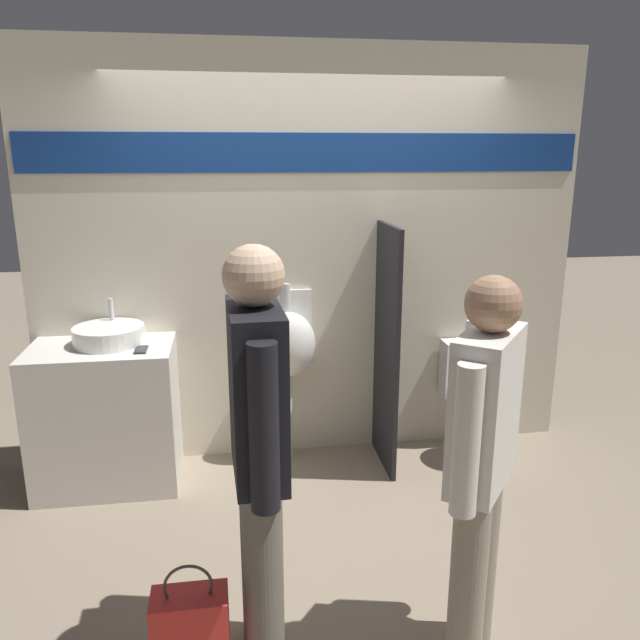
{
  "coord_description": "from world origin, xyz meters",
  "views": [
    {
      "loc": [
        -0.54,
        -3.44,
        2.04
      ],
      "look_at": [
        0.0,
        0.17,
        1.05
      ],
      "focal_mm": 35.0,
      "sensor_mm": 36.0,
      "label": 1
    }
  ],
  "objects_px": {
    "sink_basin": "(109,335)",
    "cell_phone": "(141,350)",
    "person_in_vest": "(482,458)",
    "shopping_bag": "(191,636)",
    "person_with_lanyard": "(258,445)",
    "toilet": "(474,411)",
    "urinal_near_counter": "(288,344)"
  },
  "relations": [
    {
      "from": "urinal_near_counter",
      "to": "person_in_vest",
      "type": "height_order",
      "value": "person_in_vest"
    },
    {
      "from": "shopping_bag",
      "to": "toilet",
      "type": "bearing_deg",
      "value": 42.16
    },
    {
      "from": "person_with_lanyard",
      "to": "shopping_bag",
      "type": "relative_size",
      "value": 3.32
    },
    {
      "from": "person_in_vest",
      "to": "shopping_bag",
      "type": "relative_size",
      "value": 3.09
    },
    {
      "from": "shopping_bag",
      "to": "urinal_near_counter",
      "type": "bearing_deg",
      "value": 72.46
    },
    {
      "from": "shopping_bag",
      "to": "person_with_lanyard",
      "type": "bearing_deg",
      "value": 18.32
    },
    {
      "from": "cell_phone",
      "to": "person_in_vest",
      "type": "height_order",
      "value": "person_in_vest"
    },
    {
      "from": "toilet",
      "to": "sink_basin",
      "type": "bearing_deg",
      "value": 178.75
    },
    {
      "from": "urinal_near_counter",
      "to": "toilet",
      "type": "distance_m",
      "value": 1.35
    },
    {
      "from": "toilet",
      "to": "shopping_bag",
      "type": "bearing_deg",
      "value": -137.84
    },
    {
      "from": "person_with_lanyard",
      "to": "shopping_bag",
      "type": "distance_m",
      "value": 0.81
    },
    {
      "from": "cell_phone",
      "to": "shopping_bag",
      "type": "bearing_deg",
      "value": -77.87
    },
    {
      "from": "cell_phone",
      "to": "shopping_bag",
      "type": "xyz_separation_m",
      "value": [
        0.33,
        -1.53,
        -0.71
      ]
    },
    {
      "from": "urinal_near_counter",
      "to": "person_with_lanyard",
      "type": "relative_size",
      "value": 0.7
    },
    {
      "from": "toilet",
      "to": "person_in_vest",
      "type": "bearing_deg",
      "value": -112.01
    },
    {
      "from": "urinal_near_counter",
      "to": "toilet",
      "type": "relative_size",
      "value": 1.31
    },
    {
      "from": "toilet",
      "to": "person_in_vest",
      "type": "height_order",
      "value": "person_in_vest"
    },
    {
      "from": "person_with_lanyard",
      "to": "cell_phone",
      "type": "bearing_deg",
      "value": 20.93
    },
    {
      "from": "cell_phone",
      "to": "toilet",
      "type": "bearing_deg",
      "value": 3.07
    },
    {
      "from": "cell_phone",
      "to": "shopping_bag",
      "type": "height_order",
      "value": "cell_phone"
    },
    {
      "from": "person_in_vest",
      "to": "toilet",
      "type": "bearing_deg",
      "value": 16.27
    },
    {
      "from": "cell_phone",
      "to": "toilet",
      "type": "height_order",
      "value": "toilet"
    },
    {
      "from": "sink_basin",
      "to": "person_with_lanyard",
      "type": "xyz_separation_m",
      "value": [
        0.82,
        -1.6,
        -0.0
      ]
    },
    {
      "from": "person_with_lanyard",
      "to": "shopping_bag",
      "type": "height_order",
      "value": "person_with_lanyard"
    },
    {
      "from": "cell_phone",
      "to": "person_in_vest",
      "type": "bearing_deg",
      "value": -46.32
    },
    {
      "from": "cell_phone",
      "to": "toilet",
      "type": "xyz_separation_m",
      "value": [
        2.15,
        0.12,
        -0.58
      ]
    },
    {
      "from": "cell_phone",
      "to": "toilet",
      "type": "relative_size",
      "value": 0.15
    },
    {
      "from": "person_in_vest",
      "to": "shopping_bag",
      "type": "bearing_deg",
      "value": 127.59
    },
    {
      "from": "sink_basin",
      "to": "person_in_vest",
      "type": "bearing_deg",
      "value": -45.48
    },
    {
      "from": "sink_basin",
      "to": "person_in_vest",
      "type": "distance_m",
      "value": 2.4
    },
    {
      "from": "sink_basin",
      "to": "cell_phone",
      "type": "relative_size",
      "value": 3.05
    },
    {
      "from": "sink_basin",
      "to": "person_with_lanyard",
      "type": "relative_size",
      "value": 0.25
    }
  ]
}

